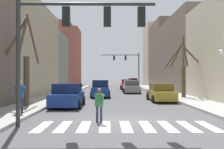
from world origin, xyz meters
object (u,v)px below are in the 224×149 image
at_px(car_parked_right_near, 68,96).
at_px(car_at_intersection, 127,85).
at_px(pedestrian_waiting_at_curb, 99,102).
at_px(street_tree_left_far, 183,69).
at_px(traffic_signal_far, 128,62).
at_px(car_driving_away_lane, 133,83).
at_px(traffic_signal_near, 71,29).
at_px(car_parked_left_near, 131,87).
at_px(pedestrian_crossing_street, 20,94).
at_px(street_tree_left_near, 26,67).
at_px(car_parked_left_mid, 101,89).
at_px(car_driving_toward_lane, 161,93).

height_order(car_parked_right_near, car_at_intersection, car_parked_right_near).
relative_size(pedestrian_waiting_at_curb, street_tree_left_far, 0.28).
height_order(traffic_signal_far, car_driving_away_lane, traffic_signal_far).
distance_m(car_parked_right_near, pedestrian_waiting_at_curb, 6.85).
bearing_deg(traffic_signal_near, car_parked_left_near, 78.59).
relative_size(car_parked_left_near, pedestrian_crossing_street, 2.60).
bearing_deg(pedestrian_crossing_street, traffic_signal_near, -21.01).
distance_m(traffic_signal_near, street_tree_left_near, 7.85).
bearing_deg(pedestrian_waiting_at_curb, car_at_intersection, -50.09).
distance_m(traffic_signal_far, car_driving_away_lane, 4.95).
height_order(car_parked_left_mid, car_parked_left_near, car_parked_left_mid).
bearing_deg(street_tree_left_near, car_at_intersection, 70.27).
relative_size(car_at_intersection, pedestrian_crossing_street, 2.52).
height_order(car_at_intersection, pedestrian_crossing_street, pedestrian_crossing_street).
distance_m(street_tree_left_far, street_tree_left_near, 14.75).
relative_size(car_parked_left_mid, pedestrian_waiting_at_curb, 2.87).
xyz_separation_m(traffic_signal_far, street_tree_left_far, (3.78, -22.11, -1.82)).
bearing_deg(traffic_signal_near, traffic_signal_far, 82.01).
height_order(car_parked_left_mid, pedestrian_crossing_street, pedestrian_crossing_street).
bearing_deg(car_parked_left_mid, car_at_intersection, 165.62).
bearing_deg(car_parked_left_mid, pedestrian_crossing_street, -17.36).
bearing_deg(street_tree_left_near, pedestrian_crossing_street, -77.23).
bearing_deg(car_parked_left_near, pedestrian_crossing_street, 158.11).
distance_m(traffic_signal_far, car_driving_toward_lane, 24.98).
bearing_deg(car_driving_toward_lane, car_parked_right_near, 118.11).
height_order(car_parked_left_near, street_tree_left_far, street_tree_left_far).
xyz_separation_m(car_driving_toward_lane, pedestrian_waiting_at_curb, (-4.94, -10.35, 0.23)).
height_order(traffic_signal_far, car_driving_toward_lane, traffic_signal_far).
distance_m(traffic_signal_far, pedestrian_waiting_at_curb, 35.40).
bearing_deg(pedestrian_waiting_at_curb, car_driving_away_lane, -51.16).
height_order(car_at_intersection, car_parked_left_near, car_at_intersection).
height_order(traffic_signal_near, pedestrian_waiting_at_curb, traffic_signal_near).
relative_size(traffic_signal_far, pedestrian_crossing_street, 3.84).
distance_m(traffic_signal_far, car_parked_right_near, 29.56).
relative_size(car_parked_right_near, car_at_intersection, 0.99).
height_order(pedestrian_waiting_at_curb, pedestrian_crossing_street, pedestrian_crossing_street).
distance_m(traffic_signal_near, car_at_intersection, 30.90).
relative_size(car_parked_left_near, pedestrian_waiting_at_curb, 2.92).
xyz_separation_m(car_parked_left_mid, pedestrian_crossing_street, (-4.01, -12.81, 0.41)).
bearing_deg(car_parked_right_near, car_parked_left_mid, -13.62).
height_order(traffic_signal_near, car_parked_right_near, traffic_signal_near).
relative_size(car_driving_away_lane, car_parked_right_near, 0.94).
relative_size(car_parked_left_near, car_driving_toward_lane, 1.00).
relative_size(car_parked_right_near, street_tree_left_near, 0.72).
bearing_deg(traffic_signal_far, pedestrian_waiting_at_curb, -96.27).
relative_size(traffic_signal_near, car_parked_left_near, 1.27).
bearing_deg(car_driving_toward_lane, car_parked_left_near, 8.64).
distance_m(car_driving_toward_lane, street_tree_left_near, 11.39).
relative_size(traffic_signal_near, street_tree_left_near, 0.95).
relative_size(car_parked_right_near, car_parked_left_near, 0.96).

